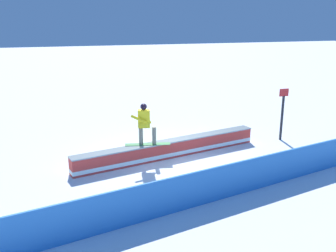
% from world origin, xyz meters
% --- Properties ---
extents(ground_plane, '(120.00, 120.00, 0.00)m').
position_xyz_m(ground_plane, '(0.00, 0.00, 0.00)').
color(ground_plane, white).
extents(grind_box, '(7.18, 1.92, 0.62)m').
position_xyz_m(grind_box, '(0.00, 0.00, 0.28)').
color(grind_box, red).
rests_on(grind_box, ground_plane).
extents(snowboarder, '(1.58, 0.61, 1.45)m').
position_xyz_m(snowboarder, '(0.96, 0.16, 1.40)').
color(snowboarder, '#3D8643').
rests_on(snowboarder, grind_box).
extents(safety_fence, '(13.41, 2.82, 0.99)m').
position_xyz_m(safety_fence, '(0.00, 3.67, 0.50)').
color(safety_fence, '#2F7FDC').
rests_on(safety_fence, ground_plane).
extents(trail_marker, '(0.40, 0.10, 2.12)m').
position_xyz_m(trail_marker, '(-4.97, -0.48, 1.13)').
color(trail_marker, '#262628').
rests_on(trail_marker, ground_plane).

